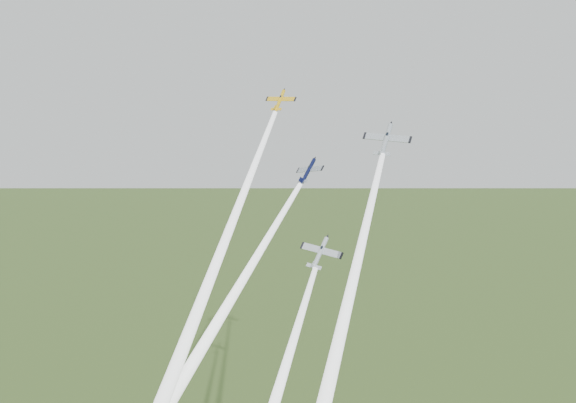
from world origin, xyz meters
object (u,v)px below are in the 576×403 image
object	(u,v)px
plane_silver_right	(386,140)
plane_navy	(308,171)
plane_yellow	(280,100)
plane_silver_low	(320,253)

from	to	relation	value
plane_silver_right	plane_navy	bearing A→B (deg)	157.18
plane_yellow	plane_silver_low	bearing A→B (deg)	-44.21
plane_silver_right	plane_silver_low	size ratio (longest dim) A/B	1.06
plane_yellow	plane_silver_low	distance (m)	35.03
plane_navy	plane_silver_low	xyz separation A→B (m)	(8.36, -8.67, -13.63)
plane_navy	plane_silver_right	size ratio (longest dim) A/B	0.84
plane_silver_right	plane_silver_low	distance (m)	23.09
plane_yellow	plane_silver_low	xyz separation A→B (m)	(18.05, -12.80, -27.16)
plane_silver_right	plane_yellow	bearing A→B (deg)	152.57
plane_yellow	plane_navy	xyz separation A→B (m)	(9.70, -4.13, -13.53)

